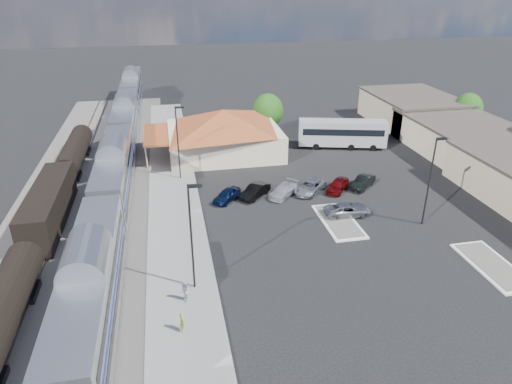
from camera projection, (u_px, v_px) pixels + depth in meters
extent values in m
plane|color=black|center=(306.00, 236.00, 43.24)|extent=(280.00, 280.00, 0.00)
cube|color=#4C4944|center=(86.00, 217.00, 46.55)|extent=(16.00, 100.00, 0.12)
cube|color=gray|center=(176.00, 218.00, 46.38)|extent=(5.50, 92.00, 0.18)
cube|color=silver|center=(92.00, 292.00, 30.65)|extent=(3.00, 20.00, 5.00)
cube|color=black|center=(98.00, 324.00, 31.82)|extent=(2.20, 16.00, 0.60)
cube|color=silver|center=(115.00, 173.00, 49.27)|extent=(3.00, 20.00, 5.00)
cube|color=black|center=(119.00, 196.00, 50.44)|extent=(2.20, 16.00, 0.60)
cube|color=silver|center=(126.00, 120.00, 67.89)|extent=(3.00, 20.00, 5.00)
cube|color=black|center=(128.00, 137.00, 69.07)|extent=(2.20, 16.00, 0.60)
cube|color=silver|center=(132.00, 89.00, 86.51)|extent=(3.00, 20.00, 5.00)
cube|color=black|center=(134.00, 103.00, 87.69)|extent=(2.20, 16.00, 0.60)
cube|color=black|center=(6.00, 335.00, 30.87)|extent=(2.20, 12.00, 0.60)
cube|color=black|center=(49.00, 205.00, 44.25)|extent=(2.80, 14.00, 3.60)
cube|color=black|center=(52.00, 222.00, 45.06)|extent=(2.20, 12.00, 0.60)
cylinder|color=black|center=(75.00, 151.00, 58.48)|extent=(2.80, 14.00, 2.80)
cube|color=black|center=(77.00, 164.00, 59.25)|extent=(2.20, 12.00, 0.60)
cube|color=beige|center=(224.00, 141.00, 62.95)|extent=(15.00, 12.00, 3.60)
pyramid|color=brown|center=(224.00, 119.00, 61.63)|extent=(15.30, 12.24, 2.60)
cube|color=brown|center=(156.00, 134.00, 60.68)|extent=(3.20, 9.60, 0.25)
cube|color=#C6B28C|center=(462.00, 138.00, 63.37)|extent=(12.00, 18.00, 4.00)
cube|color=#3F3833|center=(465.00, 123.00, 62.45)|extent=(12.40, 18.40, 0.30)
cube|color=#C6B28C|center=(412.00, 110.00, 75.68)|extent=(12.00, 16.00, 4.50)
cube|color=#3F3833|center=(414.00, 96.00, 74.65)|extent=(12.40, 16.40, 0.30)
cube|color=silver|center=(339.00, 221.00, 45.70)|extent=(3.30, 7.50, 0.15)
cube|color=#4C4944|center=(339.00, 221.00, 45.67)|extent=(2.70, 6.90, 0.10)
cube|color=silver|center=(493.00, 266.00, 38.63)|extent=(3.30, 7.50, 0.15)
cube|color=#4C4944|center=(493.00, 265.00, 38.59)|extent=(2.70, 6.90, 0.10)
cylinder|color=black|center=(192.00, 239.00, 34.04)|extent=(0.16, 0.16, 9.00)
cube|color=black|center=(195.00, 186.00, 32.27)|extent=(1.00, 0.25, 0.22)
cylinder|color=black|center=(178.00, 144.00, 53.54)|extent=(0.16, 0.16, 9.00)
cube|color=black|center=(180.00, 107.00, 51.78)|extent=(1.00, 0.25, 0.22)
cylinder|color=black|center=(429.00, 183.00, 43.48)|extent=(0.16, 0.16, 9.00)
cube|color=black|center=(442.00, 139.00, 41.71)|extent=(1.00, 0.25, 0.22)
cylinder|color=#382314|center=(465.00, 124.00, 71.85)|extent=(0.30, 0.30, 2.55)
ellipsoid|color=#154313|center=(468.00, 109.00, 70.78)|extent=(4.41, 4.41, 4.87)
cylinder|color=#382314|center=(268.00, 128.00, 69.80)|extent=(0.30, 0.30, 2.73)
ellipsoid|color=#154313|center=(268.00, 111.00, 68.67)|extent=(4.71, 4.71, 5.21)
imported|color=#9C9FA3|center=(348.00, 210.00, 46.67)|extent=(4.84, 2.25, 1.34)
cube|color=silver|center=(342.00, 133.00, 64.87)|extent=(12.60, 5.75, 3.49)
cube|color=black|center=(342.00, 130.00, 64.69)|extent=(11.66, 5.54, 0.92)
cylinder|color=black|center=(373.00, 148.00, 64.29)|extent=(0.97, 0.54, 0.92)
cylinder|color=black|center=(370.00, 142.00, 66.46)|extent=(0.97, 0.54, 0.92)
cylinder|color=black|center=(316.00, 147.00, 64.73)|extent=(0.97, 0.54, 0.92)
cylinder|color=black|center=(315.00, 141.00, 66.90)|extent=(0.97, 0.54, 0.92)
imported|color=#B2C43D|center=(182.00, 322.00, 31.04)|extent=(0.52, 0.66, 1.58)
imported|color=silver|center=(184.00, 292.00, 33.96)|extent=(0.74, 0.89, 1.66)
imported|color=#0C193C|center=(227.00, 195.00, 49.82)|extent=(3.77, 3.99, 1.34)
imported|color=black|center=(255.00, 191.00, 50.64)|extent=(4.10, 4.13, 1.42)
imported|color=silver|center=(284.00, 190.00, 50.97)|extent=(4.43, 4.50, 1.30)
imported|color=#989AA1|center=(310.00, 187.00, 51.80)|extent=(4.91, 5.01, 1.33)
imported|color=maroon|center=(338.00, 185.00, 52.10)|extent=(3.93, 4.21, 1.40)
imported|color=black|center=(363.00, 182.00, 52.94)|extent=(4.07, 3.93, 1.38)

